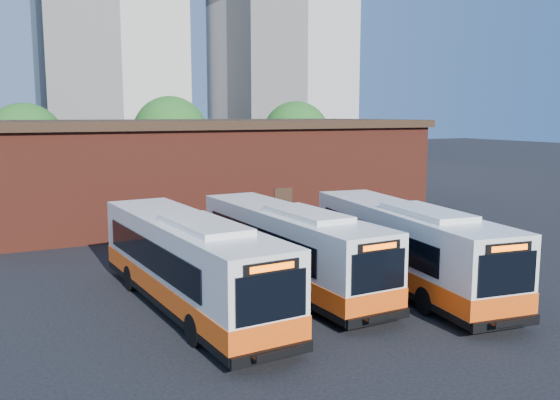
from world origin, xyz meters
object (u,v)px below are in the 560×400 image
bus_midwest (289,250)px  transit_worker (499,298)px  bus_west (189,266)px  bus_mideast (405,249)px

bus_midwest → transit_worker: bearing=-61.8°
bus_west → transit_worker: bearing=-39.5°
bus_west → transit_worker: bus_west is taller
bus_mideast → bus_midwest: bearing=161.1°
bus_west → transit_worker: 10.44m
bus_midwest → transit_worker: 8.08m
transit_worker → bus_mideast: bearing=8.2°
bus_mideast → bus_west: bearing=179.6°
bus_midwest → transit_worker: (4.05, -6.97, -0.58)m
bus_midwest → bus_mideast: (4.14, -2.06, 0.04)m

